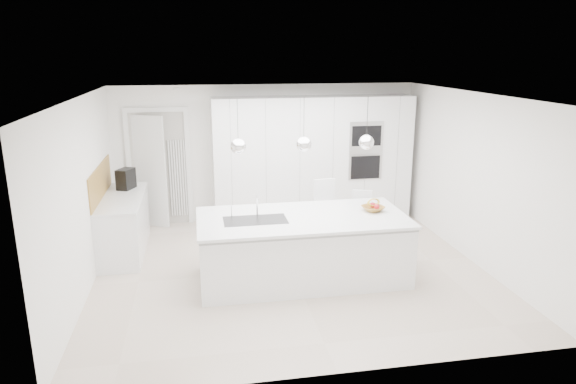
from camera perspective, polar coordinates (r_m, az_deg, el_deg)
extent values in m
plane|color=beige|center=(7.51, 0.41, -8.72)|extent=(5.50, 5.50, 0.00)
plane|color=white|center=(9.50, -2.35, 4.34)|extent=(5.50, 0.00, 5.50)
plane|color=white|center=(7.14, -21.83, -0.50)|extent=(0.00, 5.00, 5.00)
plane|color=white|center=(6.88, 0.45, 10.65)|extent=(5.50, 5.50, 0.00)
cube|color=white|center=(9.37, 2.77, 3.55)|extent=(3.60, 0.60, 2.30)
cube|color=white|center=(9.43, -15.63, 2.17)|extent=(0.76, 0.38, 2.00)
cube|color=white|center=(8.45, -17.75, -3.57)|extent=(0.60, 1.80, 0.86)
cube|color=white|center=(8.32, -18.00, -0.64)|extent=(0.62, 1.82, 0.04)
cube|color=#AF823A|center=(8.30, -20.12, 1.07)|extent=(0.02, 1.80, 0.50)
cube|color=white|center=(7.09, 1.66, -6.46)|extent=(2.80, 1.20, 0.86)
cube|color=white|center=(6.98, 1.61, -2.88)|extent=(2.84, 1.40, 0.04)
cylinder|color=white|center=(6.98, -3.46, -1.44)|extent=(0.02, 0.02, 0.30)
sphere|color=white|center=(6.56, -5.55, 5.07)|extent=(0.20, 0.20, 0.20)
sphere|color=white|center=(6.68, 1.76, 5.32)|extent=(0.20, 0.20, 0.20)
sphere|color=white|center=(6.91, 8.71, 5.48)|extent=(0.20, 0.20, 0.20)
imported|color=#AF823A|center=(7.29, 9.42, -1.82)|extent=(0.38, 0.38, 0.07)
cube|color=black|center=(8.73, -17.57, 1.40)|extent=(0.31, 0.36, 0.33)
sphere|color=red|center=(7.26, 9.84, -1.65)|extent=(0.08, 0.08, 0.08)
sphere|color=red|center=(7.33, 9.40, -1.45)|extent=(0.08, 0.08, 0.08)
torus|color=gold|center=(7.30, 9.49, -1.14)|extent=(0.24, 0.17, 0.22)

